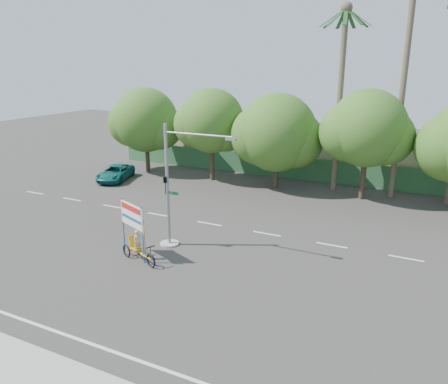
% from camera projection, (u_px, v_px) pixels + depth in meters
% --- Properties ---
extents(ground, '(120.00, 120.00, 0.00)m').
position_uv_depth(ground, '(168.00, 284.00, 20.83)').
color(ground, '#33302D').
rests_on(ground, ground).
extents(sidewalk_near, '(50.00, 2.40, 0.12)m').
position_uv_depth(sidewalk_near, '(43.00, 382.00, 14.35)').
color(sidewalk_near, gray).
rests_on(sidewalk_near, ground).
extents(fence, '(38.00, 0.08, 2.00)m').
position_uv_depth(fence, '(300.00, 169.00, 39.05)').
color(fence, '#336B3D').
rests_on(fence, ground).
extents(building_left, '(12.00, 8.00, 4.00)m').
position_uv_depth(building_left, '(222.00, 141.00, 46.85)').
color(building_left, '#B4AC8F').
rests_on(building_left, ground).
extents(building_right, '(14.00, 8.00, 3.60)m').
position_uv_depth(building_right, '(401.00, 159.00, 39.32)').
color(building_right, '#B4AC8F').
rests_on(building_right, ground).
extents(tree_far_left, '(7.14, 6.00, 7.96)m').
position_uv_depth(tree_far_left, '(145.00, 122.00, 40.88)').
color(tree_far_left, '#473828').
rests_on(tree_far_left, ground).
extents(tree_left, '(6.66, 5.60, 8.07)m').
position_uv_depth(tree_left, '(211.00, 123.00, 37.85)').
color(tree_left, '#473828').
rests_on(tree_left, ground).
extents(tree_center, '(7.62, 6.40, 7.85)m').
position_uv_depth(tree_center, '(277.00, 135.00, 35.49)').
color(tree_center, '#473828').
rests_on(tree_center, ground).
extents(tree_right, '(6.90, 5.80, 8.36)m').
position_uv_depth(tree_right, '(367.00, 131.00, 32.32)').
color(tree_right, '#473828').
rests_on(tree_right, ground).
extents(palm_tall, '(3.73, 3.79, 17.45)m').
position_uv_depth(palm_tall, '(406.00, 58.00, 31.25)').
color(palm_tall, '#70604C').
rests_on(palm_tall, ground).
extents(palm_short, '(3.73, 3.79, 14.45)m').
position_uv_depth(palm_short, '(341.00, 80.00, 33.61)').
color(palm_short, '#70604C').
rests_on(palm_short, ground).
extents(traffic_signal, '(4.72, 1.10, 7.00)m').
position_uv_depth(traffic_signal, '(172.00, 197.00, 24.35)').
color(traffic_signal, gray).
rests_on(traffic_signal, ground).
extents(trike_billboard, '(2.98, 1.49, 3.15)m').
position_uv_depth(trike_billboard, '(136.00, 236.00, 23.20)').
color(trike_billboard, black).
rests_on(trike_billboard, ground).
extents(pickup_truck, '(3.52, 5.19, 1.32)m').
position_uv_depth(pickup_truck, '(115.00, 173.00, 38.95)').
color(pickup_truck, '#0D5E59').
rests_on(pickup_truck, ground).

